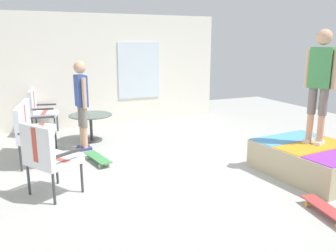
# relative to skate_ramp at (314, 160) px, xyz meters

# --- Properties ---
(ground_plane) EXTENTS (12.00, 12.00, 0.10)m
(ground_plane) POSITION_rel_skate_ramp_xyz_m (0.94, 1.71, -0.29)
(ground_plane) COLOR #A8A8A3
(house_facade) EXTENTS (0.23, 6.00, 2.72)m
(house_facade) POSITION_rel_skate_ramp_xyz_m (4.74, 2.20, 1.12)
(house_facade) COLOR white
(house_facade) RESTS_ON ground_plane
(skate_ramp) EXTENTS (1.76, 2.06, 0.47)m
(skate_ramp) POSITION_rel_skate_ramp_xyz_m (0.00, 0.00, 0.00)
(skate_ramp) COLOR tan
(skate_ramp) RESTS_ON ground_plane
(patio_bench) EXTENTS (1.33, 0.76, 1.02)m
(patio_bench) POSITION_rel_skate_ramp_xyz_m (2.54, 4.06, 0.38)
(patio_bench) COLOR #38383D
(patio_bench) RESTS_ON ground_plane
(patio_chair_near_house) EXTENTS (0.72, 0.67, 1.02)m
(patio_chair_near_house) POSITION_rel_skate_ramp_xyz_m (4.30, 3.81, 0.38)
(patio_chair_near_house) COLOR #38383D
(patio_chair_near_house) RESTS_ON ground_plane
(patio_chair_by_wall) EXTENTS (0.82, 0.79, 1.02)m
(patio_chair_by_wall) POSITION_rel_skate_ramp_xyz_m (0.82, 3.95, 0.38)
(patio_chair_by_wall) COLOR #38383D
(patio_chair_by_wall) RESTS_ON ground_plane
(patio_table) EXTENTS (0.90, 0.90, 0.57)m
(patio_table) POSITION_rel_skate_ramp_xyz_m (3.34, 2.85, 0.17)
(patio_table) COLOR #38383D
(patio_table) RESTS_ON ground_plane
(person_watching) EXTENTS (0.48, 0.27, 1.71)m
(person_watching) POSITION_rel_skate_ramp_xyz_m (2.80, 3.11, 0.76)
(person_watching) COLOR navy
(person_watching) RESTS_ON ground_plane
(person_skater) EXTENTS (0.45, 0.33, 1.77)m
(person_skater) POSITION_rel_skate_ramp_xyz_m (0.11, -0.07, 1.28)
(person_skater) COLOR silver
(person_skater) RESTS_ON skate_ramp
(skateboard_by_bench) EXTENTS (0.82, 0.34, 0.10)m
(skateboard_by_bench) POSITION_rel_skate_ramp_xyz_m (1.93, 3.04, -0.15)
(skateboard_by_bench) COLOR #3F8C4C
(skateboard_by_bench) RESTS_ON ground_plane
(skateboard_spare) EXTENTS (0.82, 0.33, 0.10)m
(skateboard_spare) POSITION_rel_skate_ramp_xyz_m (-1.13, 0.93, -0.15)
(skateboard_spare) COLOR #B23838
(skateboard_spare) RESTS_ON ground_plane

